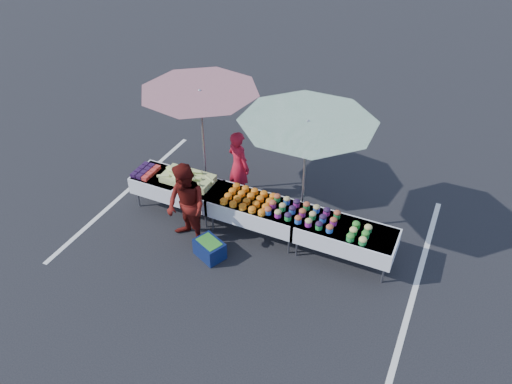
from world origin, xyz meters
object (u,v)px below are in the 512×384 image
at_px(table_right, 345,235).
at_px(umbrella_left, 200,100).
at_px(table_left, 177,186).
at_px(vendor, 239,166).
at_px(umbrella_right, 307,132).
at_px(storage_bin, 210,249).
at_px(table_center, 256,209).
at_px(customer, 186,206).

height_order(table_right, umbrella_left, umbrella_left).
distance_m(table_right, umbrella_left, 3.85).
relative_size(table_left, table_right, 1.00).
height_order(vendor, umbrella_right, umbrella_right).
bearing_deg(storage_bin, table_left, 166.08).
height_order(table_center, storage_bin, table_center).
xyz_separation_m(table_left, table_center, (1.80, 0.00, 0.00)).
height_order(table_center, table_right, same).
xyz_separation_m(table_left, customer, (0.74, -0.81, 0.30)).
bearing_deg(umbrella_left, vendor, 8.51).
relative_size(vendor, customer, 0.92).
bearing_deg(umbrella_right, umbrella_left, 170.48).
xyz_separation_m(table_center, storage_bin, (-0.50, -1.00, -0.40)).
relative_size(vendor, umbrella_left, 0.56).
bearing_deg(umbrella_left, storage_bin, -58.85).
relative_size(table_left, table_center, 1.00).
height_order(table_center, umbrella_right, umbrella_right).
height_order(umbrella_right, storage_bin, umbrella_right).
distance_m(table_center, customer, 1.36).
relative_size(customer, umbrella_right, 0.55).
xyz_separation_m(table_center, vendor, (-0.83, 0.91, 0.23)).
relative_size(umbrella_left, umbrella_right, 0.89).
relative_size(table_right, umbrella_left, 0.65).
relative_size(umbrella_left, storage_bin, 4.32).
relative_size(table_left, umbrella_right, 0.58).
bearing_deg(table_left, table_center, 0.00).
bearing_deg(umbrella_right, table_right, -21.80).
bearing_deg(customer, vendor, 106.98).
relative_size(table_right, umbrella_right, 0.58).
relative_size(table_center, umbrella_left, 0.65).
height_order(customer, storage_bin, customer).
relative_size(vendor, umbrella_right, 0.50).
distance_m(table_center, storage_bin, 1.18).
bearing_deg(umbrella_right, storage_bin, -133.01).
distance_m(table_left, customer, 1.14).
bearing_deg(table_left, storage_bin, -37.46).
bearing_deg(table_left, customer, -47.45).
height_order(table_left, table_right, same).
xyz_separation_m(table_center, umbrella_right, (0.80, 0.40, 1.71)).
distance_m(vendor, storage_bin, 2.03).
bearing_deg(customer, table_left, 157.09).
height_order(table_left, table_center, same).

